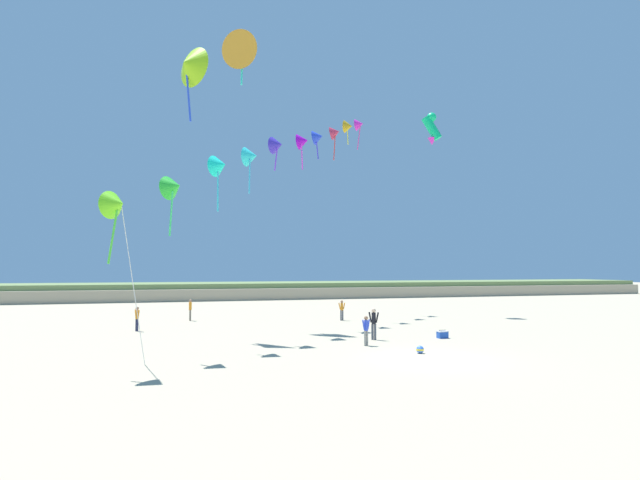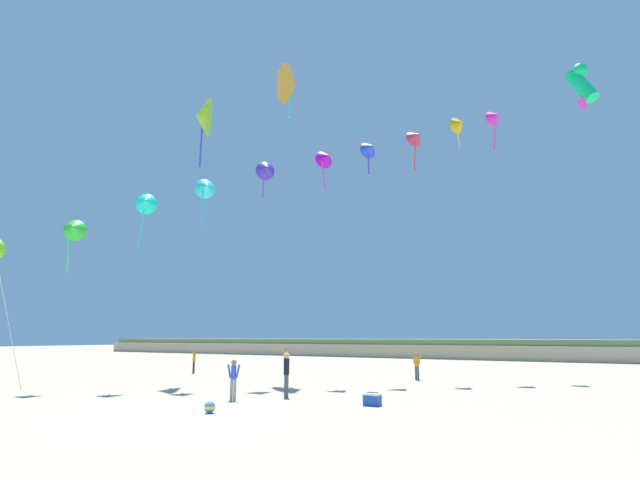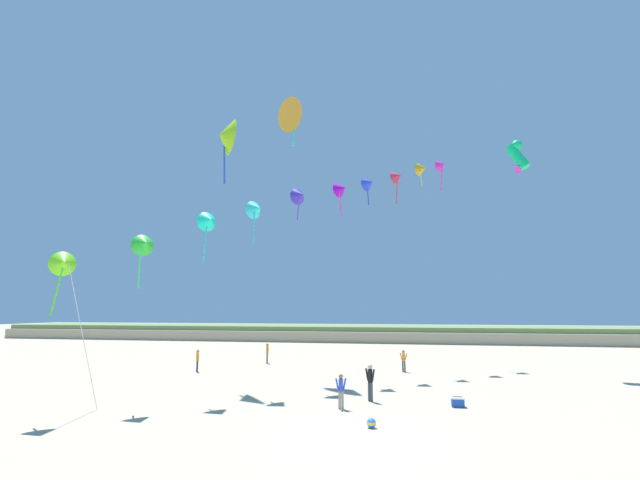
{
  "view_description": "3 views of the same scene",
  "coord_description": "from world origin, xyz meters",
  "px_view_note": "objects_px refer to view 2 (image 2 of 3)",
  "views": [
    {
      "loc": [
        -10.79,
        -19.9,
        3.97
      ],
      "look_at": [
        -1.11,
        13.58,
        5.98
      ],
      "focal_mm": 28.0,
      "sensor_mm": 36.0,
      "label": 1
    },
    {
      "loc": [
        11.97,
        -10.86,
        2.41
      ],
      "look_at": [
        -0.41,
        9.42,
        7.01
      ],
      "focal_mm": 28.0,
      "sensor_mm": 36.0,
      "label": 2
    },
    {
      "loc": [
        1.58,
        -15.64,
        4.42
      ],
      "look_at": [
        -3.89,
        13.01,
        9.19
      ],
      "focal_mm": 24.0,
      "sensor_mm": 36.0,
      "label": 3
    }
  ],
  "objects_px": {
    "person_far_left": "(194,359)",
    "large_kite_mid_trail": "(582,85)",
    "person_mid_center": "(417,364)",
    "person_far_right": "(285,357)",
    "person_near_right": "(286,371)",
    "beach_ball": "(210,407)",
    "large_kite_low_lead": "(290,84)",
    "beach_cooler": "(372,399)",
    "large_kite_high_solo": "(202,116)",
    "person_near_left": "(233,377)"
  },
  "relations": [
    {
      "from": "person_far_right",
      "to": "person_near_left",
      "type": "bearing_deg",
      "value": -61.27
    },
    {
      "from": "person_near_right",
      "to": "person_far_left",
      "type": "relative_size",
      "value": 1.13
    },
    {
      "from": "person_near_right",
      "to": "person_far_right",
      "type": "xyz_separation_m",
      "value": [
        -9.59,
        13.46,
        -0.07
      ]
    },
    {
      "from": "person_near_left",
      "to": "person_near_right",
      "type": "xyz_separation_m",
      "value": [
        1.19,
        1.86,
        0.13
      ]
    },
    {
      "from": "beach_cooler",
      "to": "beach_ball",
      "type": "relative_size",
      "value": 1.59
    },
    {
      "from": "person_far_left",
      "to": "person_far_right",
      "type": "height_order",
      "value": "person_far_right"
    },
    {
      "from": "person_near_right",
      "to": "large_kite_mid_trail",
      "type": "height_order",
      "value": "large_kite_mid_trail"
    },
    {
      "from": "large_kite_high_solo",
      "to": "beach_ball",
      "type": "height_order",
      "value": "large_kite_high_solo"
    },
    {
      "from": "person_mid_center",
      "to": "beach_ball",
      "type": "height_order",
      "value": "person_mid_center"
    },
    {
      "from": "person_far_right",
      "to": "large_kite_low_lead",
      "type": "bearing_deg",
      "value": -53.71
    },
    {
      "from": "person_near_left",
      "to": "beach_cooler",
      "type": "height_order",
      "value": "person_near_left"
    },
    {
      "from": "person_near_right",
      "to": "large_kite_high_solo",
      "type": "bearing_deg",
      "value": 155.55
    },
    {
      "from": "person_near_left",
      "to": "beach_cooler",
      "type": "distance_m",
      "value": 5.46
    },
    {
      "from": "large_kite_mid_trail",
      "to": "beach_ball",
      "type": "bearing_deg",
      "value": -120.78
    },
    {
      "from": "person_far_left",
      "to": "large_kite_mid_trail",
      "type": "distance_m",
      "value": 29.37
    },
    {
      "from": "beach_ball",
      "to": "large_kite_mid_trail",
      "type": "bearing_deg",
      "value": 59.22
    },
    {
      "from": "person_mid_center",
      "to": "person_far_left",
      "type": "xyz_separation_m",
      "value": [
        -14.66,
        -2.7,
        0.0
      ]
    },
    {
      "from": "person_near_left",
      "to": "beach_ball",
      "type": "relative_size",
      "value": 4.22
    },
    {
      "from": "person_near_right",
      "to": "person_near_left",
      "type": "bearing_deg",
      "value": -122.59
    },
    {
      "from": "person_near_left",
      "to": "person_far_right",
      "type": "bearing_deg",
      "value": 118.73
    },
    {
      "from": "person_mid_center",
      "to": "large_kite_mid_trail",
      "type": "height_order",
      "value": "large_kite_mid_trail"
    },
    {
      "from": "person_mid_center",
      "to": "large_kite_mid_trail",
      "type": "relative_size",
      "value": 0.53
    },
    {
      "from": "person_near_right",
      "to": "large_kite_low_lead",
      "type": "height_order",
      "value": "large_kite_low_lead"
    },
    {
      "from": "person_far_left",
      "to": "beach_cooler",
      "type": "bearing_deg",
      "value": -25.63
    },
    {
      "from": "person_near_left",
      "to": "large_kite_low_lead",
      "type": "height_order",
      "value": "large_kite_low_lead"
    },
    {
      "from": "person_near_right",
      "to": "person_far_right",
      "type": "distance_m",
      "value": 16.53
    },
    {
      "from": "person_far_right",
      "to": "large_kite_low_lead",
      "type": "relative_size",
      "value": 0.41
    },
    {
      "from": "person_near_right",
      "to": "beach_cooler",
      "type": "height_order",
      "value": "person_near_right"
    },
    {
      "from": "person_mid_center",
      "to": "large_kite_low_lead",
      "type": "xyz_separation_m",
      "value": [
        -8.0,
        -1.37,
        18.78
      ]
    },
    {
      "from": "large_kite_mid_trail",
      "to": "large_kite_low_lead",
      "type": "bearing_deg",
      "value": -166.45
    },
    {
      "from": "person_mid_center",
      "to": "beach_cooler",
      "type": "height_order",
      "value": "person_mid_center"
    },
    {
      "from": "person_near_right",
      "to": "beach_cooler",
      "type": "xyz_separation_m",
      "value": [
        4.04,
        -0.45,
        -0.8
      ]
    },
    {
      "from": "person_mid_center",
      "to": "large_kite_low_lead",
      "type": "height_order",
      "value": "large_kite_low_lead"
    },
    {
      "from": "large_kite_mid_trail",
      "to": "beach_ball",
      "type": "relative_size",
      "value": 8.1
    },
    {
      "from": "person_near_left",
      "to": "person_near_right",
      "type": "distance_m",
      "value": 2.21
    },
    {
      "from": "person_near_right",
      "to": "beach_ball",
      "type": "xyz_separation_m",
      "value": [
        0.38,
        -4.77,
        -0.84
      ]
    },
    {
      "from": "large_kite_mid_trail",
      "to": "beach_cooler",
      "type": "relative_size",
      "value": 5.08
    },
    {
      "from": "person_far_left",
      "to": "beach_ball",
      "type": "bearing_deg",
      "value": -43.02
    },
    {
      "from": "person_far_left",
      "to": "beach_cooler",
      "type": "height_order",
      "value": "person_far_left"
    },
    {
      "from": "person_far_left",
      "to": "large_kite_mid_trail",
      "type": "xyz_separation_m",
      "value": [
        24.16,
        5.55,
        15.74
      ]
    },
    {
      "from": "person_mid_center",
      "to": "person_far_left",
      "type": "relative_size",
      "value": 0.99
    },
    {
      "from": "large_kite_low_lead",
      "to": "beach_ball",
      "type": "distance_m",
      "value": 24.84
    },
    {
      "from": "person_mid_center",
      "to": "large_kite_low_lead",
      "type": "distance_m",
      "value": 20.46
    },
    {
      "from": "large_kite_mid_trail",
      "to": "beach_cooler",
      "type": "xyz_separation_m",
      "value": [
        -7.09,
        -13.74,
        -16.42
      ]
    },
    {
      "from": "person_mid_center",
      "to": "person_far_right",
      "type": "xyz_separation_m",
      "value": [
        -11.23,
        3.02,
        0.05
      ]
    },
    {
      "from": "large_kite_low_lead",
      "to": "beach_ball",
      "type": "relative_size",
      "value": 10.98
    },
    {
      "from": "person_near_right",
      "to": "large_kite_low_lead",
      "type": "distance_m",
      "value": 21.7
    },
    {
      "from": "person_near_right",
      "to": "large_kite_high_solo",
      "type": "relative_size",
      "value": 0.36
    },
    {
      "from": "person_mid_center",
      "to": "person_far_right",
      "type": "bearing_deg",
      "value": 164.93
    },
    {
      "from": "person_far_left",
      "to": "person_far_right",
      "type": "relative_size",
      "value": 0.95
    }
  ]
}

